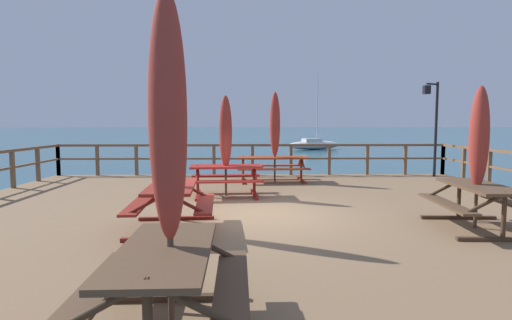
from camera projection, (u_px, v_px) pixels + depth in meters
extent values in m
plane|color=#2D5B6B|center=(257.00, 254.00, 8.29)|extent=(600.00, 600.00, 0.00)
cube|color=#846647|center=(257.00, 234.00, 8.25)|extent=(13.85, 12.84, 0.82)
cube|color=brown|center=(253.00, 145.00, 14.37)|extent=(13.55, 0.09, 0.08)
cube|color=brown|center=(253.00, 159.00, 14.41)|extent=(13.55, 0.07, 0.06)
cube|color=brown|center=(58.00, 160.00, 14.26)|extent=(0.10, 0.10, 1.05)
cube|color=brown|center=(97.00, 160.00, 14.30)|extent=(0.10, 0.10, 1.05)
cube|color=brown|center=(136.00, 160.00, 14.33)|extent=(0.10, 0.10, 1.05)
cube|color=brown|center=(175.00, 160.00, 14.36)|extent=(0.10, 0.10, 1.05)
cube|color=brown|center=(214.00, 160.00, 14.39)|extent=(0.10, 0.10, 1.05)
cube|color=brown|center=(253.00, 160.00, 14.42)|extent=(0.10, 0.10, 1.05)
cube|color=brown|center=(291.00, 160.00, 14.45)|extent=(0.10, 0.10, 1.05)
cube|color=brown|center=(329.00, 160.00, 14.48)|extent=(0.10, 0.10, 1.05)
cube|color=brown|center=(367.00, 160.00, 14.51)|extent=(0.10, 0.10, 1.05)
cube|color=brown|center=(405.00, 160.00, 14.54)|extent=(0.10, 0.10, 1.05)
cube|color=brown|center=(443.00, 160.00, 14.57)|extent=(0.10, 0.10, 1.05)
cube|color=brown|center=(13.00, 169.00, 11.49)|extent=(0.10, 0.10, 1.05)
cube|color=brown|center=(38.00, 164.00, 12.88)|extent=(0.10, 0.10, 1.05)
cube|color=brown|center=(58.00, 160.00, 14.26)|extent=(0.10, 0.10, 1.05)
cube|color=brown|center=(489.00, 168.00, 11.80)|extent=(0.10, 0.10, 1.05)
cube|color=brown|center=(464.00, 164.00, 13.18)|extent=(0.10, 0.10, 1.05)
cube|color=brown|center=(443.00, 160.00, 14.57)|extent=(0.10, 0.10, 1.05)
cube|color=#993819|center=(272.00, 158.00, 12.83)|extent=(2.22, 0.84, 0.05)
cube|color=#993819|center=(274.00, 169.00, 12.30)|extent=(2.21, 0.36, 0.04)
cube|color=#993819|center=(271.00, 165.00, 13.42)|extent=(2.21, 0.36, 0.04)
cube|color=maroon|center=(243.00, 180.00, 12.84)|extent=(0.13, 1.40, 0.06)
cylinder|color=maroon|center=(243.00, 170.00, 12.81)|extent=(0.07, 0.07, 0.74)
cylinder|color=maroon|center=(243.00, 164.00, 12.52)|extent=(0.08, 0.63, 0.37)
cylinder|color=maroon|center=(243.00, 162.00, 13.07)|extent=(0.08, 0.63, 0.37)
cube|color=maroon|center=(301.00, 180.00, 12.95)|extent=(0.13, 1.40, 0.06)
cylinder|color=maroon|center=(301.00, 169.00, 12.92)|extent=(0.07, 0.07, 0.74)
cylinder|color=maroon|center=(303.00, 163.00, 12.62)|extent=(0.08, 0.63, 0.37)
cylinder|color=maroon|center=(300.00, 162.00, 13.18)|extent=(0.08, 0.63, 0.37)
cube|color=maroon|center=(172.00, 187.00, 6.94)|extent=(0.87, 1.80, 0.05)
cube|color=maroon|center=(205.00, 204.00, 7.01)|extent=(0.39, 1.77, 0.04)
cube|color=maroon|center=(138.00, 205.00, 6.92)|extent=(0.39, 1.77, 0.04)
cube|color=maroon|center=(167.00, 239.00, 6.31)|extent=(1.40, 0.17, 0.06)
cylinder|color=maroon|center=(167.00, 217.00, 6.28)|extent=(0.07, 0.07, 0.74)
cylinder|color=maroon|center=(185.00, 203.00, 6.28)|extent=(0.63, 0.09, 0.37)
cylinder|color=maroon|center=(148.00, 204.00, 6.24)|extent=(0.63, 0.09, 0.37)
cube|color=maroon|center=(177.00, 218.00, 7.70)|extent=(1.40, 0.17, 0.06)
cylinder|color=maroon|center=(176.00, 201.00, 7.67)|extent=(0.07, 0.07, 0.74)
cylinder|color=maroon|center=(191.00, 189.00, 7.67)|extent=(0.63, 0.09, 0.37)
cylinder|color=maroon|center=(161.00, 189.00, 7.62)|extent=(0.63, 0.09, 0.37)
cube|color=brown|center=(480.00, 186.00, 6.97)|extent=(0.85, 1.87, 0.05)
cube|color=brown|center=(512.00, 204.00, 6.99)|extent=(0.37, 1.85, 0.04)
cube|color=brown|center=(446.00, 204.00, 7.02)|extent=(0.37, 1.85, 0.04)
cube|color=#432F1F|center=(503.00, 239.00, 6.30)|extent=(1.40, 0.15, 0.06)
cylinder|color=#432F1F|center=(504.00, 218.00, 6.27)|extent=(0.07, 0.07, 0.74)
cylinder|color=#432F1F|center=(486.00, 203.00, 6.26)|extent=(0.63, 0.09, 0.37)
cube|color=#432F1F|center=(458.00, 217.00, 7.77)|extent=(1.40, 0.15, 0.06)
cylinder|color=#432F1F|center=(459.00, 200.00, 7.74)|extent=(0.07, 0.07, 0.74)
cylinder|color=#432F1F|center=(474.00, 188.00, 7.72)|extent=(0.63, 0.09, 0.37)
cylinder|color=#432F1F|center=(444.00, 188.00, 7.73)|extent=(0.63, 0.09, 0.37)
cube|color=brown|center=(165.00, 251.00, 3.44)|extent=(0.79, 1.75, 0.05)
cube|color=brown|center=(232.00, 284.00, 3.49)|extent=(0.31, 1.74, 0.04)
cube|color=brown|center=(98.00, 286.00, 3.44)|extent=(0.31, 1.74, 0.04)
cylinder|color=#432F1F|center=(189.00, 303.00, 2.79)|extent=(0.63, 0.07, 0.37)
cylinder|color=#432F1F|center=(105.00, 304.00, 2.76)|extent=(0.63, 0.07, 0.37)
cube|color=#432F1F|center=(178.00, 298.00, 4.19)|extent=(1.40, 0.11, 0.06)
cylinder|color=#432F1F|center=(178.00, 265.00, 4.16)|extent=(0.07, 0.07, 0.74)
cylinder|color=#432F1F|center=(205.00, 244.00, 4.15)|extent=(0.63, 0.07, 0.37)
cylinder|color=#432F1F|center=(149.00, 245.00, 4.12)|extent=(0.63, 0.07, 0.37)
cube|color=maroon|center=(226.00, 166.00, 10.20)|extent=(1.82, 0.89, 0.05)
cube|color=maroon|center=(227.00, 182.00, 9.68)|extent=(1.79, 0.41, 0.04)
cube|color=maroon|center=(226.00, 176.00, 10.79)|extent=(1.79, 0.41, 0.04)
cube|color=maroon|center=(198.00, 195.00, 10.20)|extent=(0.18, 1.40, 0.06)
cylinder|color=maroon|center=(198.00, 182.00, 10.17)|extent=(0.07, 0.07, 0.74)
cylinder|color=maroon|center=(197.00, 174.00, 9.87)|extent=(0.10, 0.63, 0.37)
cylinder|color=maroon|center=(198.00, 171.00, 10.43)|extent=(0.10, 0.63, 0.37)
cube|color=maroon|center=(254.00, 194.00, 10.33)|extent=(0.18, 1.40, 0.06)
cylinder|color=maroon|center=(254.00, 181.00, 10.30)|extent=(0.07, 0.07, 0.74)
cylinder|color=maroon|center=(255.00, 173.00, 10.01)|extent=(0.10, 0.63, 0.37)
cylinder|color=maroon|center=(253.00, 171.00, 10.56)|extent=(0.10, 0.63, 0.37)
cylinder|color=#4C3828|center=(275.00, 139.00, 12.75)|extent=(0.06, 0.06, 2.63)
ellipsoid|color=#A33328|center=(275.00, 124.00, 12.70)|extent=(0.32, 0.32, 2.00)
cylinder|color=maroon|center=(275.00, 129.00, 12.72)|extent=(0.21, 0.21, 0.05)
cone|color=#4C3828|center=(275.00, 95.00, 12.62)|extent=(0.10, 0.10, 0.14)
cylinder|color=#4C3828|center=(166.00, 149.00, 6.82)|extent=(0.06, 0.06, 2.78)
ellipsoid|color=#4C704C|center=(166.00, 119.00, 6.78)|extent=(0.32, 0.32, 2.11)
cylinder|color=#2D432D|center=(166.00, 129.00, 6.79)|extent=(0.21, 0.21, 0.05)
cone|color=#4C3828|center=(165.00, 60.00, 6.69)|extent=(0.10, 0.10, 0.14)
cylinder|color=#4C3828|center=(478.00, 162.00, 7.02)|extent=(0.06, 0.06, 2.31)
ellipsoid|color=#A33328|center=(479.00, 138.00, 6.98)|extent=(0.32, 0.32, 1.76)
cylinder|color=maroon|center=(479.00, 145.00, 6.99)|extent=(0.21, 0.21, 0.05)
cone|color=#4C3828|center=(481.00, 89.00, 6.91)|extent=(0.10, 0.10, 0.14)
cylinder|color=#4C3828|center=(169.00, 175.00, 3.44)|extent=(0.06, 0.06, 2.75)
ellipsoid|color=#A33328|center=(168.00, 117.00, 3.39)|extent=(0.32, 0.32, 2.09)
cylinder|color=maroon|center=(168.00, 136.00, 3.41)|extent=(0.21, 0.21, 0.05)
cylinder|color=#4C3828|center=(226.00, 149.00, 10.20)|extent=(0.06, 0.06, 2.37)
ellipsoid|color=#A33328|center=(226.00, 132.00, 10.16)|extent=(0.32, 0.32, 1.80)
cylinder|color=maroon|center=(226.00, 137.00, 10.17)|extent=(0.21, 0.21, 0.05)
cone|color=#4C3828|center=(225.00, 98.00, 10.09)|extent=(0.10, 0.10, 0.14)
cylinder|color=black|center=(436.00, 130.00, 13.92)|extent=(0.09, 0.09, 3.20)
cylinder|color=black|center=(432.00, 84.00, 13.64)|extent=(0.51, 0.32, 0.06)
cube|color=black|center=(427.00, 90.00, 13.52)|extent=(0.20, 0.20, 0.28)
sphere|color=#F4E08C|center=(427.00, 90.00, 13.52)|extent=(0.14, 0.14, 0.14)
ellipsoid|color=white|center=(314.00, 145.00, 41.67)|extent=(6.21, 3.70, 0.90)
cube|color=silver|center=(312.00, 140.00, 41.51)|extent=(2.07, 1.66, 0.36)
cylinder|color=silver|center=(317.00, 108.00, 41.45)|extent=(0.10, 0.10, 7.00)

